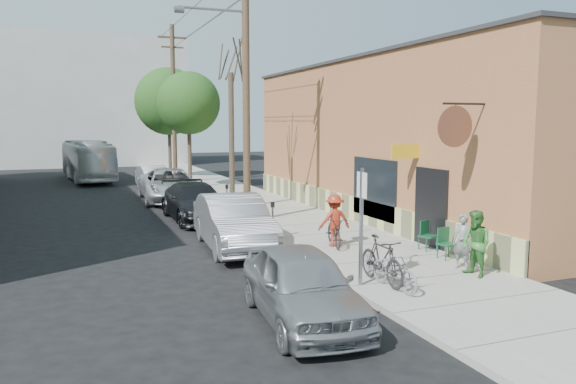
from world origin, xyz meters
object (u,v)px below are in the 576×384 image
object	(u,v)px
cyclist	(334,220)
bus	(87,161)
utility_pole_near	(245,86)
tree_leafy_far	(169,101)
car_0	(302,285)
tree_leafy_mid	(189,103)
parked_bike_b	(395,270)
patio_chair_b	(447,244)
car_2	(195,202)
car_4	(154,178)
parking_meter_far	(227,194)
patron_grey	(463,242)
sign_post	(361,215)
patio_chair_a	(428,236)
parked_bike_a	(382,260)
car_1	(234,222)
patron_green	(476,244)
car_3	(170,185)
tree_bare	(232,142)
parking_meter_near	(273,214)

from	to	relation	value
cyclist	bus	size ratio (longest dim) A/B	0.16
utility_pole_near	tree_leafy_far	size ratio (longest dim) A/B	1.29
utility_pole_near	car_0	size ratio (longest dim) A/B	2.26
utility_pole_near	tree_leafy_mid	xyz separation A→B (m)	(0.41, 12.59, -0.25)
cyclist	parked_bike_b	bearing A→B (deg)	81.51
patio_chair_b	car_2	size ratio (longest dim) A/B	0.17
parked_bike_b	car_4	xyz separation A→B (m)	(-2.13, 23.53, 0.11)
parking_meter_far	patron_grey	world-z (taller)	patron_grey
sign_post	utility_pole_near	distance (m)	10.00
tree_leafy_mid	patio_chair_a	xyz separation A→B (m)	(3.26, -19.40, -4.57)
patio_chair_a	car_0	world-z (taller)	car_0
sign_post	parking_meter_far	distance (m)	11.61
tree_leafy_far	parked_bike_b	world-z (taller)	tree_leafy_far
patron_grey	parked_bike_a	bearing A→B (deg)	-106.25
utility_pole_near	parking_meter_far	bearing A→B (deg)	93.58
tree_leafy_mid	bus	xyz separation A→B (m)	(-5.54, 8.15, -3.77)
parked_bike_a	car_2	xyz separation A→B (m)	(-2.08, 11.29, 0.04)
patron_grey	car_2	distance (m)	11.90
tree_leafy_mid	parked_bike_b	bearing A→B (deg)	-89.66
cyclist	car_1	size ratio (longest dim) A/B	0.31
patron_green	parking_meter_far	bearing A→B (deg)	-167.66
car_0	car_3	bearing A→B (deg)	93.50
cyclist	car_4	bearing A→B (deg)	-80.81
tree_leafy_far	parked_bike_b	xyz separation A→B (m)	(0.13, -29.42, -4.91)
tree_bare	bus	size ratio (longest dim) A/B	0.60
tree_leafy_mid	car_2	world-z (taller)	tree_leafy_mid
parked_bike_a	parked_bike_b	bearing A→B (deg)	-84.14
patio_chair_b	bus	distance (m)	29.98
sign_post	utility_pole_near	size ratio (longest dim) A/B	0.28
tree_leafy_far	car_0	xyz separation A→B (m)	(-2.55, -30.24, -4.75)
parking_meter_far	tree_bare	world-z (taller)	tree_bare
patio_chair_a	cyclist	bearing A→B (deg)	124.31
car_0	tree_leafy_mid	bearing A→B (deg)	88.94
parking_meter_far	car_0	distance (m)	13.12
parked_bike_b	parking_meter_far	bearing A→B (deg)	89.47
parking_meter_near	tree_leafy_far	distance (m)	23.44
sign_post	car_0	world-z (taller)	sign_post
parking_meter_near	car_1	bearing A→B (deg)	-165.74
utility_pole_near	patio_chair_b	distance (m)	9.95
sign_post	patio_chair_a	world-z (taller)	sign_post
tree_bare	parking_meter_near	bearing A→B (deg)	-94.59
tree_bare	car_4	bearing A→B (deg)	101.03
tree_leafy_far	parked_bike_a	size ratio (longest dim) A/B	4.09
parking_meter_near	car_4	bearing A→B (deg)	94.85
tree_bare	patron_green	xyz separation A→B (m)	(2.60, -13.10, -2.18)
patio_chair_b	car_1	bearing A→B (deg)	130.52
patio_chair_a	patio_chair_b	size ratio (longest dim) A/B	1.00
parked_bike_a	parked_bike_b	world-z (taller)	parked_bike_a
patron_grey	car_1	distance (m)	7.03
car_1	car_3	xyz separation A→B (m)	(0.00, 11.84, -0.03)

